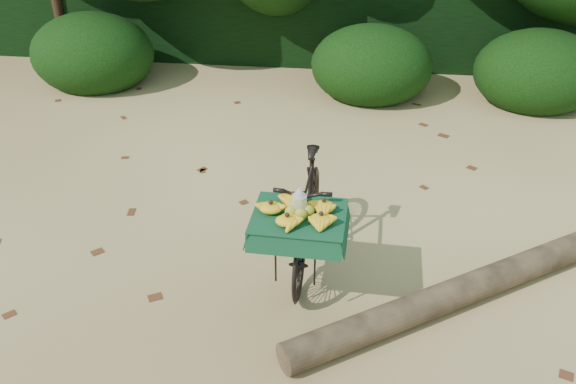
# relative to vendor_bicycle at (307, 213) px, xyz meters

# --- Properties ---
(ground) EXTENTS (80.00, 80.00, 0.00)m
(ground) POSITION_rel_vendor_bicycle_xyz_m (-0.90, 0.03, -0.56)
(ground) COLOR tan
(ground) RESTS_ON ground
(vendor_bicycle) EXTENTS (0.81, 1.86, 1.11)m
(vendor_bicycle) POSITION_rel_vendor_bicycle_xyz_m (0.00, 0.00, 0.00)
(vendor_bicycle) COLOR black
(vendor_bicycle) RESTS_ON ground
(fallen_log) EXTENTS (3.29, 2.34, 0.27)m
(fallen_log) POSITION_rel_vendor_bicycle_xyz_m (1.52, -0.41, -0.43)
(fallen_log) COLOR brown
(fallen_log) RESTS_ON ground
(hedge_backdrop) EXTENTS (26.00, 1.80, 1.80)m
(hedge_backdrop) POSITION_rel_vendor_bicycle_xyz_m (-0.90, 6.33, 0.34)
(hedge_backdrop) COLOR black
(hedge_backdrop) RESTS_ON ground
(bush_clumps) EXTENTS (8.80, 1.70, 0.90)m
(bush_clumps) POSITION_rel_vendor_bicycle_xyz_m (-0.40, 4.33, -0.11)
(bush_clumps) COLOR black
(bush_clumps) RESTS_ON ground
(leaf_litter) EXTENTS (7.00, 7.30, 0.01)m
(leaf_litter) POSITION_rel_vendor_bicycle_xyz_m (-0.90, 0.68, -0.56)
(leaf_litter) COLOR #512A15
(leaf_litter) RESTS_ON ground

